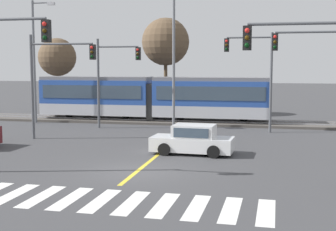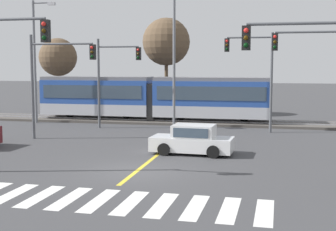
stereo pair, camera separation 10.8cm
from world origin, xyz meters
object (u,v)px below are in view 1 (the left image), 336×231
at_px(sedan_crossing, 193,140).
at_px(bare_tree_west, 166,42).
at_px(traffic_light_near_right, 311,72).
at_px(traffic_light_far_left, 112,71).
at_px(street_lamp_west, 36,55).
at_px(light_rail_tram, 153,96).
at_px(traffic_light_far_right, 256,67).
at_px(traffic_light_mid_right, 326,67).
at_px(traffic_light_mid_left, 53,71).
at_px(street_lamp_centre, 176,51).
at_px(bare_tree_far_west, 57,57).

relative_size(sedan_crossing, bare_tree_west, 0.49).
height_order(traffic_light_near_right, traffic_light_far_left, traffic_light_near_right).
xyz_separation_m(sedan_crossing, street_lamp_west, (-14.06, 10.11, 4.61)).
height_order(light_rail_tram, sedan_crossing, light_rail_tram).
relative_size(traffic_light_far_right, traffic_light_mid_right, 1.00).
bearing_deg(street_lamp_west, traffic_light_mid_right, -21.16).
xyz_separation_m(sedan_crossing, traffic_light_far_left, (-7.23, 8.34, 3.44)).
height_order(sedan_crossing, traffic_light_mid_left, traffic_light_mid_left).
xyz_separation_m(light_rail_tram, sedan_crossing, (5.30, -12.70, -1.35)).
bearing_deg(traffic_light_mid_right, bare_tree_west, 126.96).
bearing_deg(traffic_light_far_left, street_lamp_west, 165.45).
bearing_deg(bare_tree_west, light_rail_tram, -88.00).
distance_m(traffic_light_mid_left, bare_tree_west, 16.04).
bearing_deg(traffic_light_far_right, sedan_crossing, -108.53).
xyz_separation_m(traffic_light_far_right, bare_tree_west, (-8.40, 9.62, 2.20)).
relative_size(street_lamp_centre, bare_tree_west, 1.13).
distance_m(traffic_light_mid_right, street_lamp_centre, 12.08).
bearing_deg(traffic_light_far_right, traffic_light_near_right, -80.64).
bearing_deg(bare_tree_west, traffic_light_far_right, -48.85).
distance_m(traffic_light_far_right, traffic_light_mid_left, 13.34).
xyz_separation_m(traffic_light_mid_left, bare_tree_west, (3.59, 15.44, 2.43)).
bearing_deg(traffic_light_mid_right, traffic_light_far_right, 119.90).
height_order(traffic_light_mid_right, street_lamp_west, street_lamp_west).
height_order(traffic_light_near_right, traffic_light_mid_right, traffic_light_mid_right).
bearing_deg(traffic_light_far_right, street_lamp_west, 175.10).
height_order(traffic_light_near_right, traffic_light_far_right, traffic_light_far_right).
xyz_separation_m(light_rail_tram, traffic_light_far_left, (-1.92, -4.35, 2.09)).
xyz_separation_m(traffic_light_mid_right, bare_tree_far_west, (-21.95, 14.35, 0.79)).
bearing_deg(traffic_light_near_right, light_rail_tram, 119.80).
relative_size(traffic_light_far_left, street_lamp_west, 0.68).
relative_size(traffic_light_mid_left, traffic_light_mid_right, 0.95).
relative_size(traffic_light_mid_right, street_lamp_centre, 0.68).
xyz_separation_m(light_rail_tram, street_lamp_west, (-8.75, -2.58, 3.27)).
height_order(traffic_light_mid_right, traffic_light_far_left, traffic_light_mid_right).
bearing_deg(traffic_light_near_right, sedan_crossing, 132.38).
xyz_separation_m(traffic_light_near_right, traffic_light_mid_right, (1.40, 7.88, 0.13)).
bearing_deg(bare_tree_far_west, sedan_crossing, -47.11).
bearing_deg(street_lamp_centre, traffic_light_far_left, -165.31).
bearing_deg(street_lamp_west, traffic_light_near_right, -39.44).
relative_size(traffic_light_mid_left, street_lamp_centre, 0.64).
height_order(traffic_light_far_right, traffic_light_mid_right, traffic_light_far_right).
height_order(traffic_light_far_left, bare_tree_west, bare_tree_west).
distance_m(sedan_crossing, traffic_light_near_right, 8.63).
bearing_deg(bare_tree_west, street_lamp_west, -136.35).
bearing_deg(traffic_light_far_left, bare_tree_far_west, 134.80).
relative_size(traffic_light_far_left, bare_tree_far_west, 0.92).
xyz_separation_m(traffic_light_mid_right, traffic_light_far_left, (-13.91, 6.26, -0.31)).
distance_m(traffic_light_near_right, street_lamp_west, 25.06).
height_order(sedan_crossing, street_lamp_centre, street_lamp_centre).
distance_m(traffic_light_far_left, bare_tree_west, 10.39).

